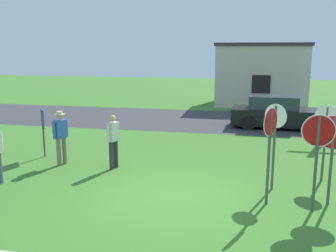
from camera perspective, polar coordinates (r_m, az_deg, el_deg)
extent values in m
plane|color=#3D7528|center=(9.70, 0.62, -10.67)|extent=(80.00, 80.00, 0.00)
cube|color=#38383A|center=(19.97, 6.69, 0.84)|extent=(60.00, 6.40, 0.01)
cube|color=beige|center=(26.15, 13.67, 7.33)|extent=(5.66, 4.22, 3.84)
cube|color=#383333|center=(26.10, 13.88, 11.76)|extent=(5.86, 4.42, 0.20)
cube|color=black|center=(24.11, 13.71, 4.93)|extent=(1.10, 0.08, 2.10)
cube|color=black|center=(18.69, 16.17, 1.37)|extent=(4.37, 1.99, 0.76)
cube|color=#2D333D|center=(18.58, 15.52, 3.47)|extent=(2.30, 1.63, 0.60)
cylinder|color=black|center=(19.70, 19.95, 1.01)|extent=(0.65, 0.25, 0.64)
cylinder|color=black|center=(17.94, 20.46, 0.01)|extent=(0.65, 0.25, 0.64)
cylinder|color=black|center=(19.61, 12.18, 1.40)|extent=(0.65, 0.25, 0.64)
cylinder|color=black|center=(17.84, 11.93, 0.43)|extent=(0.65, 0.25, 0.64)
cylinder|color=#474C4C|center=(9.26, 14.83, -4.65)|extent=(0.09, 0.09, 2.29)
cylinder|color=white|center=(9.07, 15.10, 0.58)|extent=(0.34, 0.61, 0.68)
cylinder|color=#B70F14|center=(9.06, 15.16, 0.57)|extent=(0.31, 0.56, 0.63)
cylinder|color=#474C4C|center=(11.42, 22.39, -2.59)|extent=(0.12, 0.13, 2.11)
cylinder|color=white|center=(11.28, 22.68, 1.09)|extent=(0.59, 0.48, 0.74)
cylinder|color=#B70F14|center=(11.29, 22.70, 1.10)|extent=(0.55, 0.45, 0.68)
cylinder|color=#474C4C|center=(9.74, 23.24, -4.97)|extent=(0.09, 0.09, 2.11)
cylinder|color=white|center=(9.58, 23.57, -0.90)|extent=(0.79, 0.26, 0.83)
cylinder|color=#B70F14|center=(9.57, 23.56, -0.91)|extent=(0.74, 0.25, 0.77)
cylinder|color=#474C4C|center=(10.27, 15.56, -3.27)|extent=(0.10, 0.10, 2.24)
cylinder|color=white|center=(10.09, 15.82, 1.46)|extent=(0.52, 0.36, 0.62)
cylinder|color=#B70F14|center=(10.10, 15.85, 1.46)|extent=(0.49, 0.34, 0.58)
cylinder|color=#474C4C|center=(9.21, 21.26, -5.47)|extent=(0.07, 0.07, 2.19)
cylinder|color=white|center=(9.02, 21.62, -0.67)|extent=(0.74, 0.03, 0.74)
cylinder|color=#B70F14|center=(9.01, 21.62, -0.68)|extent=(0.68, 0.03, 0.68)
cylinder|color=#7A6B56|center=(12.75, -15.25, -3.56)|extent=(0.14, 0.14, 0.88)
cylinder|color=#7A6B56|center=(12.62, -16.04, -3.75)|extent=(0.14, 0.14, 0.88)
cube|color=#3860B7|center=(12.52, -15.82, -0.43)|extent=(0.35, 0.42, 0.58)
cylinder|color=#3860B7|center=(12.66, -14.95, -0.34)|extent=(0.09, 0.09, 0.52)
cylinder|color=#3860B7|center=(12.38, -16.69, -0.70)|extent=(0.09, 0.09, 0.52)
sphere|color=tan|center=(12.44, -15.92, 1.44)|extent=(0.21, 0.21, 0.21)
cylinder|color=beige|center=(12.43, -15.94, 1.70)|extent=(0.31, 0.32, 0.02)
cylinder|color=beige|center=(12.43, -15.95, 1.93)|extent=(0.19, 0.19, 0.09)
cube|color=#232328|center=(12.65, -16.29, -0.24)|extent=(0.24, 0.29, 0.40)
cylinder|color=#4C5670|center=(11.51, -23.90, -5.77)|extent=(0.14, 0.14, 0.88)
cylinder|color=beige|center=(11.42, -23.71, -2.20)|extent=(0.09, 0.09, 0.52)
cylinder|color=#2D2D33|center=(12.03, -7.83, -4.14)|extent=(0.14, 0.14, 0.88)
cylinder|color=#2D2D33|center=(11.87, -8.47, -4.39)|extent=(0.14, 0.14, 0.88)
cube|color=beige|center=(11.77, -8.24, -0.84)|extent=(0.32, 0.41, 0.58)
cylinder|color=beige|center=(11.97, -7.54, -0.72)|extent=(0.09, 0.09, 0.52)
cylinder|color=beige|center=(11.59, -8.96, -1.16)|extent=(0.09, 0.09, 0.52)
sphere|color=tan|center=(11.69, -8.30, 1.15)|extent=(0.21, 0.21, 0.21)
cylinder|color=#4C4C51|center=(13.70, -18.15, -1.08)|extent=(0.06, 0.06, 1.63)
cube|color=#1E389E|center=(13.60, -18.29, 1.05)|extent=(0.38, 0.50, 0.60)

